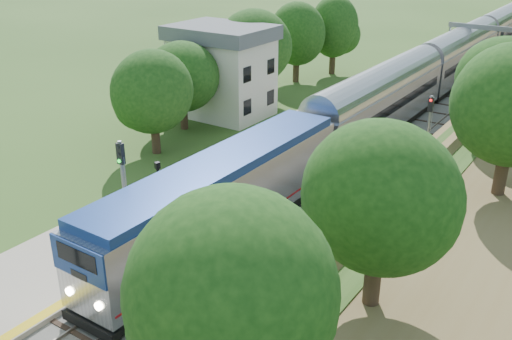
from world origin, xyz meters
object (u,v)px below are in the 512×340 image
Objects in this scene: signal_gantry at (487,38)px; signal_platform at (124,187)px; lamppost_far at (160,199)px; station_building at (222,70)px; signal_farside at (428,130)px; train at (483,44)px.

signal_platform is (-5.37, -47.41, -0.65)m from signal_gantry.
signal_gantry reaches higher than lamppost_far.
signal_platform is at bearing -96.46° from signal_gantry.
signal_farside is at bearing -12.46° from station_building.
station_building reaches higher than signal_farside.
signal_gantry is at bearing 83.54° from signal_platform.
signal_gantry is 10.32m from train.
station_building is 1.40× the size of signal_platform.
signal_gantry is 1.43× the size of signal_farside.
lamppost_far is 0.67× the size of signal_farside.
signal_gantry is at bearing 82.41° from lamppost_far.
train reaches higher than lamppost_far.
signal_platform is (11.10, -22.42, 0.08)m from station_building.
signal_farside is (9.65, 15.01, 1.57)m from lamppost_far.
train is at bearing 98.99° from signal_farside.
station_building is at bearing 116.34° from signal_platform.
signal_farside reaches higher than train.
signal_gantry is 44.94m from lamppost_far.
station_building is 22.23m from lamppost_far.
lamppost_far is 17.92m from signal_farside.
train is 32.25× the size of lamppost_far.
lamppost_far is at bearing 100.64° from signal_platform.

